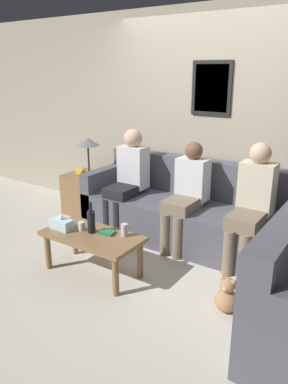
{
  "coord_description": "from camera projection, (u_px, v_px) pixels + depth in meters",
  "views": [
    {
      "loc": [
        1.82,
        -3.1,
        1.9
      ],
      "look_at": [
        -0.21,
        -0.11,
        0.71
      ],
      "focal_mm": 35.0,
      "sensor_mm": 36.0,
      "label": 1
    }
  ],
  "objects": [
    {
      "name": "drinking_glass",
      "position": [
        82.0,
        226.0,
        3.63
      ],
      "size": [
        0.07,
        0.07,
        0.09
      ],
      "color": "silver",
      "rests_on": "coffee_table"
    },
    {
      "name": "person_middle",
      "position": [
        187.0,
        192.0,
        4.06
      ],
      "size": [
        0.34,
        0.61,
        1.17
      ],
      "color": "#756651",
      "rests_on": "ground_plane"
    },
    {
      "name": "soda_can",
      "position": [
        124.0,
        230.0,
        3.5
      ],
      "size": [
        0.07,
        0.07,
        0.12
      ],
      "color": "#BCBCC1",
      "rests_on": "coffee_table"
    },
    {
      "name": "book_stack",
      "position": [
        107.0,
        232.0,
        3.57
      ],
      "size": [
        0.15,
        0.12,
        0.03
      ],
      "color": "#237547",
      "rests_on": "coffee_table"
    },
    {
      "name": "teddy_bear",
      "position": [
        227.0,
        297.0,
        3.05
      ],
      "size": [
        0.2,
        0.2,
        0.31
      ],
      "color": "#A87A51",
      "rests_on": "ground_plane"
    },
    {
      "name": "couch_main",
      "position": [
        189.0,
        214.0,
        4.31
      ],
      "size": [
        2.48,
        0.88,
        0.91
      ],
      "color": "#4C4C56",
      "rests_on": "ground_plane"
    },
    {
      "name": "tissue_box",
      "position": [
        62.0,
        224.0,
        3.66
      ],
      "size": [
        0.23,
        0.12,
        0.15
      ],
      "color": "silver",
      "rests_on": "coffee_table"
    },
    {
      "name": "person_left",
      "position": [
        128.0,
        176.0,
        4.49
      ],
      "size": [
        0.34,
        0.59,
        1.23
      ],
      "color": "black",
      "rests_on": "ground_plane"
    },
    {
      "name": "wine_bottle",
      "position": [
        91.0,
        221.0,
        3.57
      ],
      "size": [
        0.07,
        0.07,
        0.31
      ],
      "color": "black",
      "rests_on": "coffee_table"
    },
    {
      "name": "coffee_table",
      "position": [
        92.0,
        240.0,
        3.58
      ],
      "size": [
        0.97,
        0.5,
        0.41
      ],
      "color": "olive",
      "rests_on": "ground_plane"
    },
    {
      "name": "side_table_with_lamp",
      "position": [
        87.0,
        190.0,
        5.15
      ],
      "size": [
        0.51,
        0.51,
        1.05
      ],
      "color": "olive",
      "rests_on": "ground_plane"
    },
    {
      "name": "ground_plane",
      "position": [
        166.0,
        256.0,
        4.0
      ],
      "size": [
        16.0,
        16.0,
        0.0
      ],
      "primitive_type": "plane",
      "color": "beige"
    },
    {
      "name": "person_right",
      "position": [
        252.0,
        201.0,
        3.66
      ],
      "size": [
        0.34,
        0.63,
        1.24
      ],
      "color": "#756651",
      "rests_on": "ground_plane"
    },
    {
      "name": "wall_back",
      "position": [
        211.0,
        123.0,
        4.37
      ],
      "size": [
        9.0,
        0.08,
        2.6
      ],
      "color": "#9E937F",
      "rests_on": "ground_plane"
    }
  ]
}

